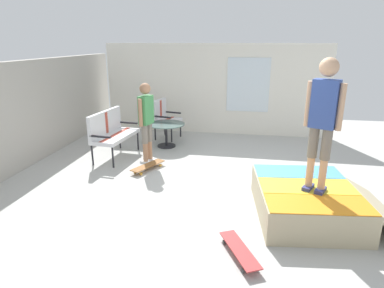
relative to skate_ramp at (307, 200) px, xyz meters
name	(u,v)px	position (x,y,z in m)	size (l,w,h in m)	color
ground_plane	(217,194)	(0.56, 1.38, -0.28)	(12.00, 12.00, 0.10)	#B2B2AD
back_wall_cinderblock	(0,122)	(0.56, 5.38, 0.81)	(9.00, 0.20, 2.09)	#ADA89E
house_facade	(215,89)	(4.36, 1.86, 0.97)	(0.23, 6.00, 2.40)	white
skate_ramp	(307,200)	(0.00, 0.00, 0.00)	(1.86, 2.15, 0.47)	tan
patio_bench	(111,130)	(1.90, 3.85, 0.38)	(1.30, 0.68, 1.02)	black
patio_chair_near_house	(164,115)	(3.52, 3.09, 0.38)	(0.72, 0.67, 1.02)	black
patio_table	(166,130)	(2.82, 2.85, 0.17)	(0.90, 0.90, 0.57)	black
person_watching	(146,117)	(1.71, 2.97, 0.73)	(0.47, 0.31, 1.66)	silver
person_skater	(323,116)	(-0.14, -0.04, 1.30)	(0.34, 0.44, 1.80)	navy
skateboard_by_bench	(148,166)	(1.28, 2.83, -0.15)	(0.81, 0.54, 0.10)	brown
skateboard_spare	(240,250)	(-1.16, 0.93, -0.15)	(0.80, 0.54, 0.10)	#B23838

